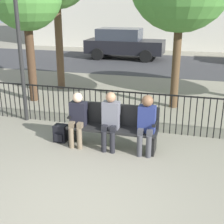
{
  "coord_description": "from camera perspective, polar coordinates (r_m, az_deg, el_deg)",
  "views": [
    {
      "loc": [
        1.6,
        -3.61,
        2.89
      ],
      "look_at": [
        0.0,
        2.16,
        0.8
      ],
      "focal_mm": 50.0,
      "sensor_mm": 36.0,
      "label": 1
    }
  ],
  "objects": [
    {
      "name": "ground_plane",
      "position": [
        4.89,
        -7.07,
        -17.13
      ],
      "size": [
        80.0,
        80.0,
        0.0
      ],
      "primitive_type": "plane",
      "color": "gray"
    },
    {
      "name": "park_bench",
      "position": [
        6.52,
        0.19,
        -2.28
      ],
      "size": [
        1.89,
        0.45,
        0.92
      ],
      "color": "black",
      "rests_on": "ground"
    },
    {
      "name": "seated_person_0",
      "position": [
        6.57,
        -6.3,
        -0.82
      ],
      "size": [
        0.34,
        0.39,
        1.16
      ],
      "color": "brown",
      "rests_on": "ground"
    },
    {
      "name": "seated_person_1",
      "position": [
        6.34,
        -0.3,
        -1.13
      ],
      "size": [
        0.34,
        0.39,
        1.22
      ],
      "color": "black",
      "rests_on": "ground"
    },
    {
      "name": "seated_person_2",
      "position": [
        6.19,
        6.31,
        -1.7
      ],
      "size": [
        0.34,
        0.39,
        1.22
      ],
      "color": "#3D3D42",
      "rests_on": "ground"
    },
    {
      "name": "backpack",
      "position": [
        6.96,
        -9.39,
        -3.87
      ],
      "size": [
        0.28,
        0.27,
        0.38
      ],
      "color": "black",
      "rests_on": "ground"
    },
    {
      "name": "fence_railing",
      "position": [
        7.43,
        2.14,
        0.95
      ],
      "size": [
        9.01,
        0.03,
        0.95
      ],
      "color": "black",
      "rests_on": "ground"
    },
    {
      "name": "lamp_post",
      "position": [
        7.99,
        -16.9,
        15.34
      ],
      "size": [
        0.28,
        0.28,
        3.72
      ],
      "color": "black",
      "rests_on": "ground"
    },
    {
      "name": "street_surface",
      "position": [
        15.95,
        9.58,
        8.57
      ],
      "size": [
        24.0,
        6.0,
        0.01
      ],
      "color": "#333335",
      "rests_on": "ground"
    },
    {
      "name": "parked_car_0",
      "position": [
        17.38,
        2.1,
        12.48
      ],
      "size": [
        4.2,
        1.94,
        1.62
      ],
      "color": "black",
      "rests_on": "ground"
    }
  ]
}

